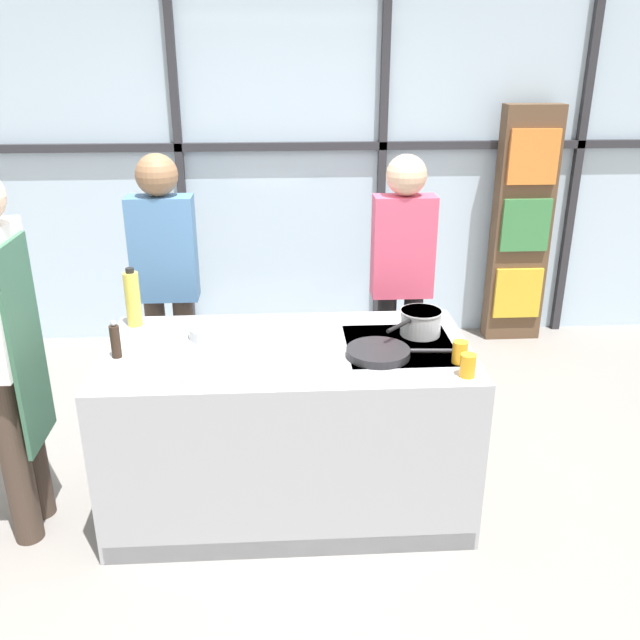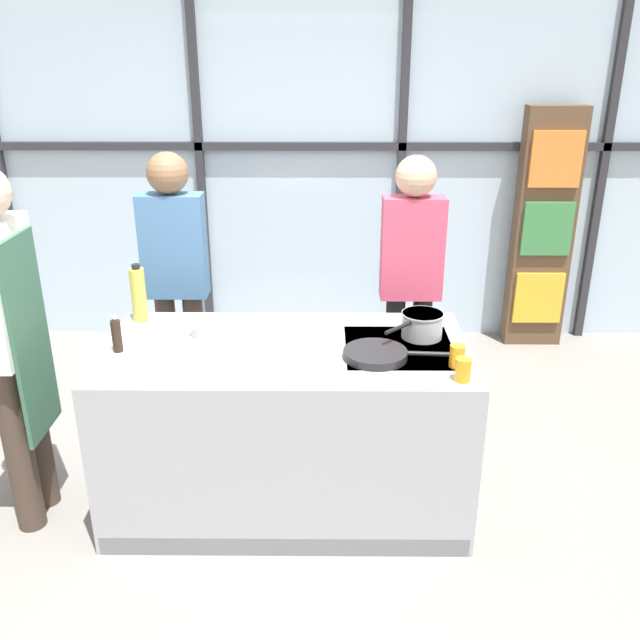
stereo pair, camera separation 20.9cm
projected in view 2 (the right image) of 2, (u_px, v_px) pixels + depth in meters
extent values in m
plane|color=gray|center=(289.00, 497.00, 3.62)|extent=(18.00, 18.00, 0.00)
cube|color=silver|center=(301.00, 164.00, 5.20)|extent=(6.40, 0.04, 2.80)
cube|color=#2D2D33|center=(300.00, 146.00, 5.10)|extent=(6.40, 0.06, 0.06)
cube|color=#2D2D33|center=(0.00, 165.00, 5.17)|extent=(0.06, 0.06, 2.80)
cube|color=#2D2D33|center=(200.00, 165.00, 5.16)|extent=(0.06, 0.06, 2.80)
cube|color=#2D2D33|center=(401.00, 165.00, 5.15)|extent=(0.06, 0.06, 2.80)
cube|color=#2D2D33|center=(603.00, 165.00, 5.14)|extent=(0.06, 0.06, 2.80)
cube|color=brown|center=(543.00, 231.00, 5.20)|extent=(0.44, 0.16, 1.85)
cube|color=gold|center=(538.00, 298.00, 5.31)|extent=(0.37, 0.03, 0.41)
cube|color=#3D8447|center=(547.00, 229.00, 5.10)|extent=(0.37, 0.03, 0.41)
cube|color=orange|center=(556.00, 159.00, 4.90)|extent=(0.37, 0.03, 0.41)
cube|color=#A8AAB2|center=(288.00, 425.00, 3.46)|extent=(1.78, 0.91, 0.88)
cube|color=black|center=(399.00, 348.00, 3.29)|extent=(0.52, 0.52, 0.01)
cube|color=black|center=(284.00, 545.00, 3.20)|extent=(1.75, 0.03, 0.10)
cylinder|color=#38383D|center=(375.00, 359.00, 3.17)|extent=(0.13, 0.13, 0.01)
cylinder|color=#38383D|center=(428.00, 359.00, 3.17)|extent=(0.13, 0.13, 0.01)
cylinder|color=#38383D|center=(372.00, 337.00, 3.41)|extent=(0.13, 0.13, 0.01)
cylinder|color=#38383D|center=(421.00, 338.00, 3.40)|extent=(0.13, 0.13, 0.01)
cylinder|color=#47382D|center=(34.00, 428.00, 3.42)|extent=(0.13, 0.13, 0.89)
cylinder|color=#47382D|center=(19.00, 448.00, 3.25)|extent=(0.13, 0.13, 0.89)
cube|color=#38664C|center=(31.00, 339.00, 3.13)|extent=(0.02, 0.36, 0.98)
cylinder|color=#47382D|center=(196.00, 358.00, 4.24)|extent=(0.12, 0.12, 0.85)
cylinder|color=#47382D|center=(170.00, 358.00, 4.24)|extent=(0.12, 0.12, 0.85)
cube|color=#4C7AAD|center=(174.00, 246.00, 3.96)|extent=(0.37, 0.17, 0.61)
sphere|color=#8C6647|center=(167.00, 173.00, 3.80)|extent=(0.24, 0.24, 0.24)
cylinder|color=black|center=(419.00, 360.00, 4.23)|extent=(0.12, 0.12, 0.84)
cylinder|color=black|center=(393.00, 360.00, 4.23)|extent=(0.12, 0.12, 0.84)
cube|color=#DB4C6B|center=(412.00, 248.00, 3.96)|extent=(0.36, 0.16, 0.60)
sphere|color=#D8AD8C|center=(416.00, 176.00, 3.80)|extent=(0.24, 0.24, 0.24)
cylinder|color=#232326|center=(375.00, 354.00, 3.16)|extent=(0.30, 0.30, 0.04)
cylinder|color=#B26B2D|center=(375.00, 351.00, 3.16)|extent=(0.24, 0.24, 0.01)
cylinder|color=#232326|center=(434.00, 354.00, 3.14)|extent=(0.24, 0.04, 0.02)
cylinder|color=silver|center=(422.00, 325.00, 3.38)|extent=(0.20, 0.20, 0.13)
cylinder|color=silver|center=(423.00, 314.00, 3.35)|extent=(0.21, 0.21, 0.01)
cylinder|color=black|center=(398.00, 328.00, 3.24)|extent=(0.14, 0.14, 0.02)
cylinder|color=white|center=(202.00, 372.00, 3.02)|extent=(0.23, 0.23, 0.01)
cylinder|color=silver|center=(213.00, 328.00, 3.43)|extent=(0.23, 0.23, 0.06)
cylinder|color=#4C4C51|center=(213.00, 324.00, 3.42)|extent=(0.19, 0.19, 0.01)
cylinder|color=#E0CC4C|center=(139.00, 295.00, 3.55)|extent=(0.08, 0.08, 0.29)
cylinder|color=black|center=(136.00, 267.00, 3.50)|extent=(0.04, 0.04, 0.02)
cylinder|color=#332319|center=(117.00, 336.00, 3.21)|extent=(0.05, 0.05, 0.16)
sphere|color=#B2B2B7|center=(114.00, 318.00, 3.18)|extent=(0.03, 0.03, 0.03)
cylinder|color=orange|center=(463.00, 370.00, 2.94)|extent=(0.07, 0.07, 0.11)
cylinder|color=orange|center=(457.00, 356.00, 3.07)|extent=(0.07, 0.07, 0.11)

